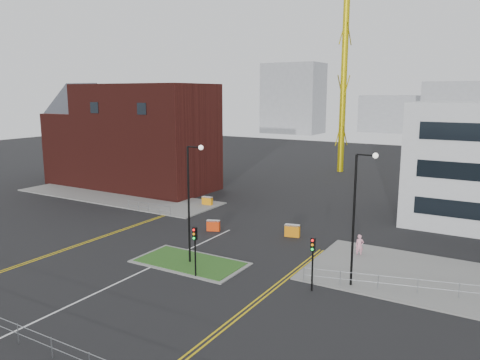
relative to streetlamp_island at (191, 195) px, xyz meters
The scene contains 24 objects.
ground 9.91m from the streetlamp_island, 105.50° to the right, with size 200.00×200.00×0.00m, color black.
pavement_left 26.80m from the streetlamp_island, 147.78° to the left, with size 28.00×8.00×0.12m, color slate.
island_kerb 5.38m from the streetlamp_island, behind, with size 8.60×4.60×0.08m, color slate.
grass_island 5.36m from the streetlamp_island, behind, with size 8.00×4.00×0.12m, color #274E1A.
brick_building 32.20m from the streetlamp_island, 141.56° to the left, with size 24.20×10.07×14.24m.
streetlamp_island is the anchor object (origin of this frame).
streetlamp_right_near 12.17m from the streetlamp_island, ahead, with size 1.46×0.36×9.18m.
traffic_light_island 3.92m from the streetlamp_island, 48.59° to the right, with size 0.28×0.33×3.65m.
traffic_light_right 10.19m from the streetlamp_island, ahead, with size 0.28×0.33×3.65m.
railing_front 14.91m from the streetlamp_island, 99.00° to the right, with size 24.05×0.05×1.10m.
railing_left 17.22m from the streetlamp_island, 142.89° to the left, with size 6.05×0.05×1.10m.
railing_right 19.18m from the streetlamp_island, 10.84° to the left, with size 19.05×5.05×1.10m.
centre_line 8.38m from the streetlamp_island, 110.29° to the right, with size 0.15×30.00×0.01m, color silver.
yellow_left_a 12.61m from the streetlamp_island, 169.89° to the left, with size 0.12×24.00×0.01m, color gold.
yellow_left_b 12.35m from the streetlamp_island, 169.62° to the left, with size 0.12×24.00×0.01m, color gold.
yellow_right_a 9.29m from the streetlamp_island, 15.36° to the right, with size 0.12×20.00×0.01m, color gold.
yellow_right_b 9.53m from the streetlamp_island, 14.78° to the right, with size 0.12×20.00×0.01m, color gold.
skyline_a 119.82m from the streetlamp_island, 110.65° to the left, with size 18.00×12.00×22.00m, color gray.
skyline_b 122.28m from the streetlamp_island, 86.35° to the left, with size 24.00×12.00×16.00m, color gray.
skyline_d 132.40m from the streetlamp_island, 94.43° to the left, with size 30.00×12.00×12.00m, color gray.
pedestrian 14.05m from the streetlamp_island, 37.60° to the left, with size 0.65×0.43×1.78m, color #F8A0B5.
barrier_left 19.29m from the streetlamp_island, 121.01° to the left, with size 1.28×0.51×1.06m.
barrier_mid 9.96m from the streetlamp_island, 113.08° to the left, with size 1.30×0.84×1.04m.
barrier_right 11.83m from the streetlamp_island, 69.54° to the left, with size 1.42×0.71×1.14m.
Camera 1 is at (22.71, -19.41, 12.90)m, focal length 35.00 mm.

